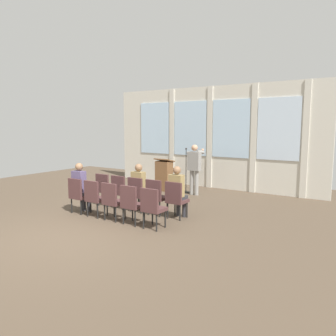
{
  "coord_description": "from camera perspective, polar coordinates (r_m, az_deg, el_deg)",
  "views": [
    {
      "loc": [
        5.43,
        -4.42,
        2.31
      ],
      "look_at": [
        0.06,
        3.68,
        1.05
      ],
      "focal_mm": 35.03,
      "sensor_mm": 36.0,
      "label": 1
    }
  ],
  "objects": [
    {
      "name": "chair_r0_c2",
      "position": [
        8.82,
        -5.28,
        -4.23
      ],
      "size": [
        0.46,
        0.44,
        0.94
      ],
      "color": "black",
      "rests_on": "ground"
    },
    {
      "name": "chair_r1_c2",
      "position": [
        8.1,
        -9.66,
        -5.36
      ],
      "size": [
        0.46,
        0.44,
        0.94
      ],
      "color": "black",
      "rests_on": "ground"
    },
    {
      "name": "audience_r0_c4",
      "position": [
        8.17,
        1.67,
        -3.74
      ],
      "size": [
        0.36,
        0.39,
        1.32
      ],
      "color": "#2D2D33",
      "rests_on": "ground"
    },
    {
      "name": "ground_plane",
      "position": [
        7.37,
        -16.74,
        -11.18
      ],
      "size": [
        17.17,
        17.17,
        0.0
      ],
      "primitive_type": "plane",
      "color": "brown"
    },
    {
      "name": "speaker",
      "position": [
        10.92,
        4.63,
        0.38
      ],
      "size": [
        0.52,
        0.69,
        1.68
      ],
      "color": "gray",
      "rests_on": "ground"
    },
    {
      "name": "audience_r0_c2",
      "position": [
        8.85,
        -4.96,
        -2.96
      ],
      "size": [
        0.36,
        0.39,
        1.3
      ],
      "color": "#2D2D33",
      "rests_on": "ground"
    },
    {
      "name": "chair_r0_c3",
      "position": [
        8.47,
        -2.1,
        -4.7
      ],
      "size": [
        0.46,
        0.44,
        0.94
      ],
      "color": "black",
      "rests_on": "ground"
    },
    {
      "name": "chair_r1_c4",
      "position": [
        7.35,
        -2.75,
        -6.58
      ],
      "size": [
        0.46,
        0.44,
        0.94
      ],
      "color": "black",
      "rests_on": "ground"
    },
    {
      "name": "lectern",
      "position": [
        11.67,
        -0.69,
        -1.24
      ],
      "size": [
        0.6,
        0.48,
        1.16
      ],
      "color": "brown",
      "rests_on": "ground"
    },
    {
      "name": "chair_r0_c0",
      "position": [
        9.61,
        -10.89,
        -3.37
      ],
      "size": [
        0.46,
        0.44,
        0.94
      ],
      "color": "black",
      "rests_on": "ground"
    },
    {
      "name": "mic_stand",
      "position": [
        11.33,
        3.14,
        -2.63
      ],
      "size": [
        0.28,
        0.28,
        1.55
      ],
      "color": "black",
      "rests_on": "ground"
    },
    {
      "name": "rear_partition",
      "position": [
        12.26,
        7.56,
        5.46
      ],
      "size": [
        8.31,
        0.14,
        3.73
      ],
      "color": "beige",
      "rests_on": "ground"
    },
    {
      "name": "chair_r1_c3",
      "position": [
        7.71,
        -6.38,
        -5.95
      ],
      "size": [
        0.46,
        0.44,
        0.94
      ],
      "color": "black",
      "rests_on": "ground"
    },
    {
      "name": "chair_r1_c1",
      "position": [
        8.52,
        -12.62,
        -4.81
      ],
      "size": [
        0.46,
        0.44,
        0.94
      ],
      "color": "black",
      "rests_on": "ground"
    },
    {
      "name": "chair_r0_c1",
      "position": [
        9.21,
        -8.21,
        -3.79
      ],
      "size": [
        0.46,
        0.44,
        0.94
      ],
      "color": "black",
      "rests_on": "ground"
    },
    {
      "name": "chair_r0_c4",
      "position": [
        8.14,
        1.36,
        -5.19
      ],
      "size": [
        0.46,
        0.44,
        0.94
      ],
      "color": "black",
      "rests_on": "ground"
    },
    {
      "name": "chair_r1_c0",
      "position": [
        8.95,
        -15.3,
        -4.3
      ],
      "size": [
        0.46,
        0.44,
        0.94
      ],
      "color": "black",
      "rests_on": "ground"
    },
    {
      "name": "audience_r1_c0",
      "position": [
        8.96,
        -14.96,
        -2.92
      ],
      "size": [
        0.36,
        0.39,
        1.34
      ],
      "color": "#2D2D33",
      "rests_on": "ground"
    }
  ]
}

